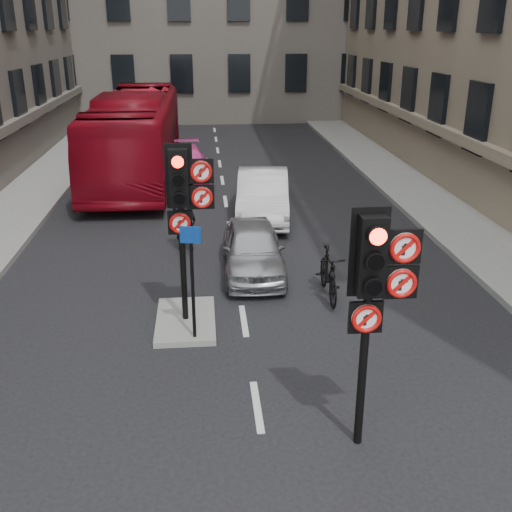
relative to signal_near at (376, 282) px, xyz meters
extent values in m
plane|color=black|center=(-1.49, -0.99, -2.58)|extent=(120.00, 120.00, 0.00)
cube|color=gray|center=(5.71, 11.01, -2.50)|extent=(3.00, 50.00, 0.16)
cube|color=gray|center=(-2.69, 4.01, -2.52)|extent=(1.20, 2.00, 0.12)
cylinder|color=black|center=(-0.09, 0.01, -1.38)|extent=(0.12, 0.12, 2.40)
cube|color=black|center=(-0.09, 0.01, 0.37)|extent=(0.36, 0.28, 1.10)
cube|color=black|center=(-0.09, 0.14, 0.37)|extent=(0.52, 0.03, 1.25)
cylinder|color=#FF1407|center=(-0.09, -0.24, 0.72)|extent=(0.22, 0.01, 0.22)
cylinder|color=black|center=(-0.09, -0.24, 0.37)|extent=(0.22, 0.01, 0.22)
cylinder|color=black|center=(-0.09, -0.24, 0.02)|extent=(0.22, 0.01, 0.22)
cube|color=black|center=(0.33, -0.01, 0.49)|extent=(0.47, 0.05, 0.47)
cylinder|color=white|center=(0.33, -0.05, 0.49)|extent=(0.41, 0.02, 0.41)
torus|color=#BF0C0A|center=(0.33, -0.07, 0.49)|extent=(0.41, 0.06, 0.41)
cube|color=#BF0C0A|center=(0.33, -0.07, 0.49)|extent=(0.25, 0.01, 0.25)
cube|color=black|center=(0.33, -0.01, -0.01)|extent=(0.47, 0.05, 0.47)
cylinder|color=white|center=(0.33, -0.05, -0.01)|extent=(0.41, 0.02, 0.41)
torus|color=#BF0C0A|center=(0.33, -0.07, -0.01)|extent=(0.41, 0.06, 0.41)
cube|color=#BF0C0A|center=(0.33, -0.07, -0.01)|extent=(0.25, 0.01, 0.25)
cube|color=black|center=(-0.11, -0.01, -0.51)|extent=(0.47, 0.05, 0.47)
cylinder|color=white|center=(-0.11, -0.05, -0.51)|extent=(0.41, 0.02, 0.41)
torus|color=#BF0C0A|center=(-0.11, -0.07, -0.51)|extent=(0.41, 0.06, 0.41)
cube|color=#BF0C0A|center=(-0.11, -0.07, -0.51)|extent=(0.25, 0.01, 0.25)
cylinder|color=black|center=(-2.69, 4.01, -1.26)|extent=(0.12, 0.12, 2.40)
cube|color=black|center=(-2.69, 4.01, 0.49)|extent=(0.36, 0.28, 1.10)
cube|color=black|center=(-2.69, 4.14, 0.49)|extent=(0.52, 0.03, 1.25)
cylinder|color=#FF1407|center=(-2.69, 3.76, 0.84)|extent=(0.22, 0.02, 0.22)
cylinder|color=black|center=(-2.69, 3.76, 0.49)|extent=(0.22, 0.02, 0.22)
cylinder|color=black|center=(-2.69, 3.76, 0.14)|extent=(0.22, 0.02, 0.22)
cube|color=black|center=(-2.27, 3.99, 0.61)|extent=(0.47, 0.05, 0.47)
cylinder|color=white|center=(-2.27, 3.95, 0.61)|extent=(0.41, 0.02, 0.41)
torus|color=#BF0C0A|center=(-2.27, 3.93, 0.61)|extent=(0.41, 0.06, 0.41)
cube|color=#BF0C0A|center=(-2.27, 3.93, 0.61)|extent=(0.25, 0.02, 0.25)
cube|color=black|center=(-2.27, 3.99, 0.11)|extent=(0.47, 0.05, 0.47)
cylinder|color=white|center=(-2.27, 3.95, 0.11)|extent=(0.41, 0.02, 0.41)
torus|color=#BF0C0A|center=(-2.27, 3.93, 0.11)|extent=(0.41, 0.06, 0.41)
cube|color=#BF0C0A|center=(-2.27, 3.93, 0.11)|extent=(0.25, 0.02, 0.25)
cube|color=black|center=(-2.71, 3.99, -0.39)|extent=(0.47, 0.05, 0.47)
cylinder|color=white|center=(-2.71, 3.95, -0.39)|extent=(0.41, 0.02, 0.41)
torus|color=#BF0C0A|center=(-2.71, 3.93, -0.39)|extent=(0.41, 0.06, 0.41)
cube|color=#BF0C0A|center=(-2.71, 3.93, -0.39)|extent=(0.25, 0.02, 0.25)
imported|color=#93959A|center=(-1.07, 6.61, -1.96)|extent=(1.54, 3.66, 1.24)
imported|color=silver|center=(-0.38, 11.06, -1.85)|extent=(2.00, 4.59, 1.47)
imported|color=#E4439E|center=(-2.93, 16.31, -1.95)|extent=(2.15, 4.50, 1.26)
imported|color=maroon|center=(-4.81, 16.89, -0.92)|extent=(2.89, 11.97, 3.33)
imported|color=black|center=(0.49, 5.01, -2.02)|extent=(0.56, 1.87, 1.12)
imported|color=black|center=(-2.78, 8.33, -1.72)|extent=(0.71, 0.55, 1.73)
cylinder|color=black|center=(-2.49, 3.21, -1.36)|extent=(0.07, 0.07, 2.21)
cube|color=navy|center=(-2.49, 3.15, -0.36)|extent=(0.39, 0.12, 0.31)
camera|label=1|loc=(-2.23, -7.08, 3.19)|focal=42.00mm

